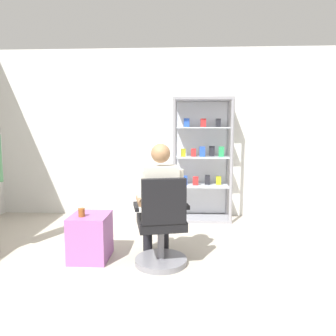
% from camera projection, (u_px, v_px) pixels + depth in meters
% --- Properties ---
extents(ground_plane, '(7.20, 7.20, 0.00)m').
position_uv_depth(ground_plane, '(167.00, 321.00, 2.39)').
color(ground_plane, '#B2A899').
extents(back_wall, '(6.00, 0.10, 2.70)m').
position_uv_depth(back_wall, '(177.00, 134.00, 5.19)').
color(back_wall, silver).
rests_on(back_wall, ground).
extents(display_cabinet_main, '(0.90, 0.45, 1.90)m').
position_uv_depth(display_cabinet_main, '(202.00, 159.00, 4.99)').
color(display_cabinet_main, gray).
rests_on(display_cabinet_main, ground).
extents(office_chair, '(0.61, 0.58, 0.96)m').
position_uv_depth(office_chair, '(162.00, 230.00, 3.31)').
color(office_chair, slate).
rests_on(office_chair, ground).
extents(seated_shopkeeper, '(0.55, 0.61, 1.29)m').
position_uv_depth(seated_shopkeeper, '(159.00, 197.00, 3.43)').
color(seated_shopkeeper, black).
rests_on(seated_shopkeeper, ground).
extents(storage_crate, '(0.41, 0.45, 0.50)m').
position_uv_depth(storage_crate, '(90.00, 237.00, 3.52)').
color(storage_crate, '#9E599E').
rests_on(storage_crate, ground).
extents(tea_glass, '(0.07, 0.07, 0.09)m').
position_uv_depth(tea_glass, '(82.00, 212.00, 3.41)').
color(tea_glass, brown).
rests_on(tea_glass, storage_crate).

